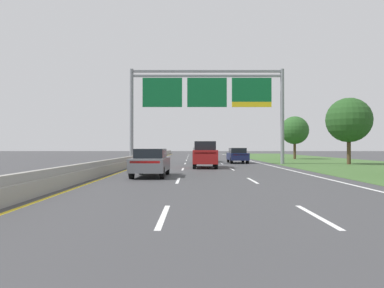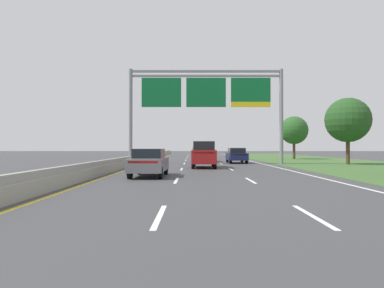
% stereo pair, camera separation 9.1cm
% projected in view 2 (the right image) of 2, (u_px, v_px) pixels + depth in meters
% --- Properties ---
extents(ground_plane, '(220.00, 220.00, 0.00)m').
position_uv_depth(ground_plane, '(204.00, 165.00, 33.01)').
color(ground_plane, '#3D3D3F').
extents(lane_striping, '(11.96, 106.00, 0.01)m').
position_uv_depth(lane_striping, '(204.00, 165.00, 32.55)').
color(lane_striping, white).
rests_on(lane_striping, ground).
extents(grass_verge_right, '(14.00, 110.00, 0.02)m').
position_uv_depth(grass_verge_right, '(352.00, 165.00, 33.00)').
color(grass_verge_right, '#3D602D').
rests_on(grass_verge_right, ground).
extents(median_barrier_concrete, '(0.60, 110.00, 0.85)m').
position_uv_depth(median_barrier_concrete, '(133.00, 161.00, 33.02)').
color(median_barrier_concrete, '#99968E').
rests_on(median_barrier_concrete, ground).
extents(overhead_sign_gantry, '(15.06, 0.42, 9.28)m').
position_uv_depth(overhead_sign_gantry, '(206.00, 96.00, 34.26)').
color(overhead_sign_gantry, gray).
rests_on(overhead_sign_gantry, ground).
extents(pickup_truck_silver, '(2.10, 5.44, 2.20)m').
position_uv_depth(pickup_truck_silver, '(202.00, 152.00, 39.94)').
color(pickup_truck_silver, '#B2B5BA').
rests_on(pickup_truck_silver, ground).
extents(car_navy_right_lane_sedan, '(1.86, 4.42, 1.57)m').
position_uv_depth(car_navy_right_lane_sedan, '(237.00, 155.00, 36.63)').
color(car_navy_right_lane_sedan, '#161E47').
rests_on(car_navy_right_lane_sedan, ground).
extents(car_red_centre_lane_suv, '(2.01, 4.74, 2.11)m').
position_uv_depth(car_red_centre_lane_suv, '(204.00, 154.00, 28.38)').
color(car_red_centre_lane_suv, maroon).
rests_on(car_red_centre_lane_suv, ground).
extents(car_grey_left_lane_sedan, '(1.92, 4.44, 1.57)m').
position_uv_depth(car_grey_left_lane_sedan, '(149.00, 162.00, 19.92)').
color(car_grey_left_lane_sedan, slate).
rests_on(car_grey_left_lane_sedan, ground).
extents(roadside_tree_mid, '(4.25, 4.25, 6.37)m').
position_uv_depth(roadside_tree_mid, '(348.00, 120.00, 33.63)').
color(roadside_tree_mid, '#4C3823').
rests_on(roadside_tree_mid, ground).
extents(roadside_tree_far, '(3.83, 3.83, 5.89)m').
position_uv_depth(roadside_tree_far, '(294.00, 130.00, 48.44)').
color(roadside_tree_far, '#4C3823').
rests_on(roadside_tree_far, ground).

